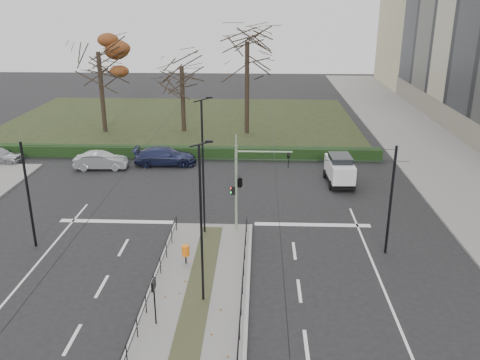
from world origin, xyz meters
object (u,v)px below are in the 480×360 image
object	(u,v)px
parked_car_second	(101,161)
streetlamp_median_near	(202,223)
info_panel	(154,290)
litter_bin	(186,251)
traffic_light	(241,181)
streetlamp_median_far	(203,166)
white_van	(340,169)
bare_tree_near	(182,71)
parked_car_third	(165,156)
bare_tree_center	(247,49)
rust_tree	(98,52)

from	to	relation	value
parked_car_second	streetlamp_median_near	bearing A→B (deg)	-155.29
info_panel	litter_bin	bearing A→B (deg)	83.98
traffic_light	streetlamp_median_near	world-z (taller)	streetlamp_median_near
streetlamp_median_far	white_van	bearing A→B (deg)	44.66
litter_bin	parked_car_second	world-z (taller)	parked_car_second
streetlamp_median_far	white_van	distance (m)	13.00
info_panel	streetlamp_median_near	xyz separation A→B (m)	(1.81, 1.87, 2.16)
streetlamp_median_near	traffic_light	bearing A→B (deg)	79.52
litter_bin	bare_tree_near	world-z (taller)	bare_tree_near
streetlamp_median_far	parked_car_third	world-z (taller)	streetlamp_median_far
info_panel	parked_car_third	bearing A→B (deg)	99.20
parked_car_second	bare_tree_center	distance (m)	18.00
white_van	bare_tree_near	distance (m)	20.84
parked_car_second	parked_car_third	world-z (taller)	parked_car_third
rust_tree	bare_tree_center	xyz separation A→B (m)	(14.46, 0.07, 0.37)
rust_tree	bare_tree_near	world-z (taller)	rust_tree
parked_car_second	white_van	distance (m)	18.73
litter_bin	rust_tree	xyz separation A→B (m)	(-12.10, 26.92, 7.13)
traffic_light	bare_tree_near	xyz separation A→B (m)	(-6.79, 23.17, 3.01)
bare_tree_center	streetlamp_median_far	bearing A→B (deg)	-94.37
streetlamp_median_far	info_panel	bearing A→B (deg)	-97.19
streetlamp_median_near	parked_car_second	size ratio (longest dim) A/B	1.78
info_panel	streetlamp_median_near	bearing A→B (deg)	46.05
white_van	bare_tree_near	xyz separation A→B (m)	(-13.69, 14.90, 4.98)
bare_tree_center	parked_car_second	bearing A→B (deg)	-134.07
streetlamp_median_near	white_van	distance (m)	18.14
streetlamp_median_near	rust_tree	distance (m)	33.24
streetlamp_median_far	rust_tree	xyz separation A→B (m)	(-12.68, 23.16, 3.83)
litter_bin	white_van	xyz separation A→B (m)	(9.57, 12.64, 0.28)
traffic_light	litter_bin	size ratio (longest dim) A/B	5.08
info_panel	rust_tree	world-z (taller)	rust_tree
white_van	info_panel	bearing A→B (deg)	-119.66
traffic_light	parked_car_third	bearing A→B (deg)	118.83
traffic_light	streetlamp_median_far	size ratio (longest dim) A/B	0.65
streetlamp_median_far	parked_car_third	size ratio (longest dim) A/B	1.57
litter_bin	parked_car_second	xyz separation A→B (m)	(-8.97, 15.29, -0.17)
parked_car_third	bare_tree_near	distance (m)	12.20
streetlamp_median_far	streetlamp_median_near	bearing A→B (deg)	-84.41
rust_tree	streetlamp_median_far	bearing A→B (deg)	-61.30
parked_car_second	streetlamp_median_far	bearing A→B (deg)	-144.58
traffic_light	bare_tree_center	bearing A→B (deg)	90.81
parked_car_second	bare_tree_center	world-z (taller)	bare_tree_center
streetlamp_median_near	litter_bin	bearing A→B (deg)	111.28
rust_tree	bare_tree_center	world-z (taller)	bare_tree_center
litter_bin	parked_car_second	distance (m)	17.73
info_panel	white_van	bearing A→B (deg)	60.34
streetlamp_median_near	rust_tree	world-z (taller)	rust_tree
parked_car_second	rust_tree	bearing A→B (deg)	10.88
info_panel	bare_tree_center	bearing A→B (deg)	84.85
parked_car_third	rust_tree	bearing A→B (deg)	35.48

